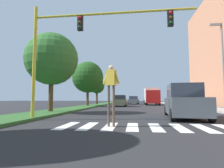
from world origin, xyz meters
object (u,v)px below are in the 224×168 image
tree_distant (97,86)px  sedan_midblock (121,101)px  suv_crossing (184,102)px  sedan_far_horizon (147,100)px  traffic_light_gantry (79,37)px  sedan_distant (134,100)px  pedestrian_performer (111,85)px  street_lamp_right (222,58)px  truck_box_delivery (152,96)px  tree_far (88,77)px  tree_mid (52,59)px

tree_distant → sedan_midblock: 7.41m
tree_distant → suv_crossing: tree_distant is taller
tree_distant → sedan_far_horizon: tree_distant is taller
traffic_light_gantry → sedan_distant: bearing=84.5°
suv_crossing → sedan_midblock: bearing=107.0°
traffic_light_gantry → suv_crossing: traffic_light_gantry is taller
tree_distant → pedestrian_performer: bearing=-76.9°
street_lamp_right → suv_crossing: street_lamp_right is taller
sedan_midblock → pedestrian_performer: bearing=-86.8°
street_lamp_right → truck_box_delivery: 18.13m
suv_crossing → pedestrian_performer: bearing=-135.4°
tree_far → street_lamp_right: bearing=-33.0°
tree_distant → sedan_midblock: tree_distant is taller
suv_crossing → tree_distant: bearing=114.4°
suv_crossing → sedan_distant: (-3.01, 26.28, -0.16)m
suv_crossing → sedan_midblock: suv_crossing is taller
tree_mid → sedan_distant: bearing=75.1°
street_lamp_right → suv_crossing: (-4.55, -5.13, -3.66)m
tree_distant → street_lamp_right: size_ratio=0.63×
street_lamp_right → pedestrian_performer: bearing=-133.3°
pedestrian_performer → suv_crossing: (3.83, 3.78, -0.73)m
sedan_distant → sedan_far_horizon: sedan_far_horizon is taller
street_lamp_right → truck_box_delivery: (-4.30, 17.36, -2.96)m
tree_far → sedan_distant: (6.54, 12.00, -3.45)m
sedan_far_horizon → sedan_distant: bearing=-104.0°
street_lamp_right → sedan_far_horizon: 36.76m
suv_crossing → truck_box_delivery: 22.50m
tree_far → suv_crossing: bearing=-56.2°
sedan_midblock → tree_mid: bearing=-107.7°
street_lamp_right → sedan_distant: (-7.57, 21.15, -3.82)m
street_lamp_right → suv_crossing: 7.78m
tree_mid → pedestrian_performer: tree_mid is taller
traffic_light_gantry → sedan_midblock: size_ratio=1.95×
traffic_light_gantry → street_lamp_right: (10.30, 7.19, 0.25)m
tree_far → pedestrian_performer: tree_far is taller
tree_far → tree_distant: size_ratio=1.34×
sedan_distant → truck_box_delivery: size_ratio=0.73×
tree_distant → street_lamp_right: street_lamp_right is taller
suv_crossing → sedan_distant: suv_crossing is taller
tree_far → street_lamp_right: street_lamp_right is taller
pedestrian_performer → truck_box_delivery: size_ratio=0.40×
sedan_far_horizon → street_lamp_right: bearing=-84.1°
sedan_far_horizon → truck_box_delivery: truck_box_delivery is taller
traffic_light_gantry → sedan_midblock: (0.79, 18.27, -3.57)m
tree_mid → sedan_midblock: size_ratio=1.42×
sedan_midblock → sedan_distant: 10.26m
tree_mid → truck_box_delivery: size_ratio=1.00×
tree_mid → tree_far: size_ratio=0.97×
tree_far → tree_distant: tree_far is taller
tree_mid → traffic_light_gantry: (3.62, -4.44, 0.09)m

